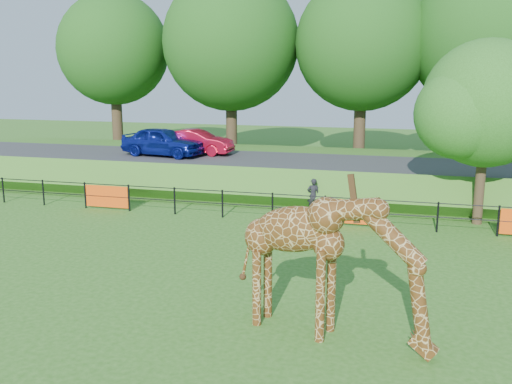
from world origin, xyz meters
TOP-DOWN VIEW (x-y plane):
  - ground at (0.00, 0.00)m, footprint 90.00×90.00m
  - giraffe at (3.46, -1.09)m, footprint 4.54×1.95m
  - perimeter_fence at (0.00, 8.00)m, footprint 28.07×0.10m
  - embankment at (0.00, 15.50)m, footprint 40.00×9.00m
  - road at (0.00, 14.00)m, footprint 40.00×5.00m
  - car_blue at (-7.01, 13.70)m, footprint 4.47×2.40m
  - car_red at (-5.62, 14.71)m, footprint 3.84×1.45m
  - visitor at (1.26, 9.83)m, footprint 0.57×0.46m
  - tree_east at (7.60, 9.63)m, footprint 5.40×4.71m
  - bg_tree_line at (1.89, 22.00)m, footprint 37.30×8.80m

SIDE VIEW (x-z plane):
  - ground at x=0.00m, z-range 0.00..0.00m
  - perimeter_fence at x=0.00m, z-range 0.00..1.10m
  - embankment at x=0.00m, z-range 0.00..1.30m
  - visitor at x=1.26m, z-range 0.00..1.37m
  - road at x=0.00m, z-range 1.30..1.42m
  - giraffe at x=3.46m, z-range 0.00..3.20m
  - car_red at x=-5.62m, z-range 1.42..2.67m
  - car_blue at x=-7.01m, z-range 1.42..2.86m
  - tree_east at x=7.60m, z-range 0.90..7.66m
  - bg_tree_line at x=1.89m, z-range 1.28..13.10m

